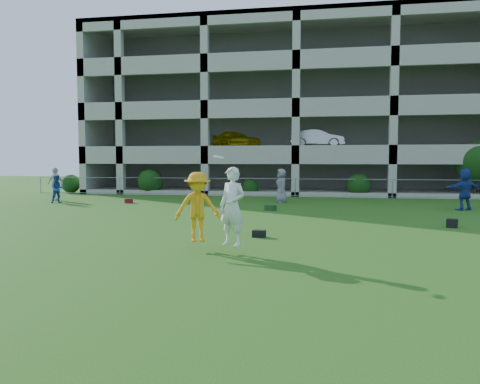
% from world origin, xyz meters
% --- Properties ---
extents(ground, '(100.00, 100.00, 0.00)m').
position_xyz_m(ground, '(0.00, 0.00, 0.00)').
color(ground, '#235114').
rests_on(ground, ground).
extents(bystander_a, '(0.94, 0.92, 1.53)m').
position_xyz_m(bystander_a, '(-12.66, 12.43, 0.77)').
color(bystander_a, '#214798').
rests_on(bystander_a, ground).
extents(bystander_b, '(1.20, 0.69, 1.93)m').
position_xyz_m(bystander_b, '(-13.63, 13.80, 0.96)').
color(bystander_b, silver).
rests_on(bystander_b, ground).
extents(bystander_c, '(0.89, 1.07, 1.88)m').
position_xyz_m(bystander_c, '(-0.51, 14.85, 0.94)').
color(bystander_c, slate).
rests_on(bystander_c, ground).
extents(bystander_d, '(1.90, 1.38, 1.99)m').
position_xyz_m(bystander_d, '(8.37, 12.45, 0.99)').
color(bystander_d, navy).
rests_on(bystander_d, ground).
extents(bag_black_b, '(0.42, 0.28, 0.22)m').
position_xyz_m(bag_black_b, '(-0.15, 3.08, 0.11)').
color(bag_black_b, black).
rests_on(bag_black_b, ground).
extents(crate_d, '(0.45, 0.45, 0.30)m').
position_xyz_m(crate_d, '(6.28, 6.32, 0.15)').
color(crate_d, black).
rests_on(crate_d, ground).
extents(bag_red_f, '(0.53, 0.47, 0.24)m').
position_xyz_m(bag_red_f, '(-8.77, 13.04, 0.12)').
color(bag_red_f, maroon).
rests_on(bag_red_f, ground).
extents(bag_green_g, '(0.58, 0.49, 0.25)m').
position_xyz_m(bag_green_g, '(-0.65, 10.67, 0.12)').
color(bag_green_g, '#163914').
rests_on(bag_green_g, ground).
extents(frisbee_contest, '(2.07, 1.12, 2.29)m').
position_xyz_m(frisbee_contest, '(-1.13, 0.59, 1.18)').
color(frisbee_contest, orange).
rests_on(frisbee_contest, ground).
extents(parking_garage, '(30.00, 14.00, 12.00)m').
position_xyz_m(parking_garage, '(-0.01, 27.70, 6.01)').
color(parking_garage, '#9E998C').
rests_on(parking_garage, ground).
extents(fence, '(36.06, 0.06, 1.20)m').
position_xyz_m(fence, '(0.00, 19.00, 0.61)').
color(fence, gray).
rests_on(fence, ground).
extents(shrub_row, '(34.38, 2.52, 3.50)m').
position_xyz_m(shrub_row, '(4.59, 19.70, 1.51)').
color(shrub_row, '#163D11').
rests_on(shrub_row, ground).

